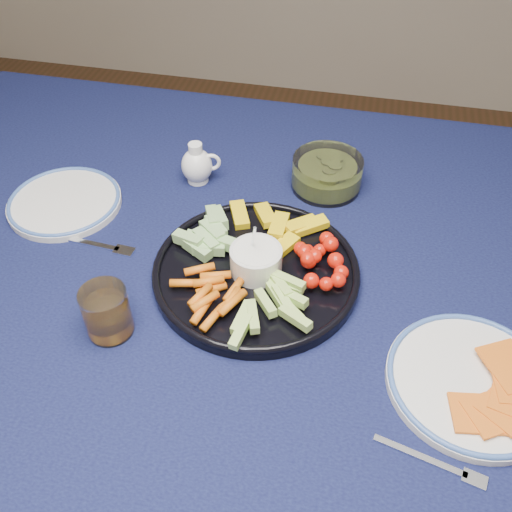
% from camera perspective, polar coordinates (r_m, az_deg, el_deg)
% --- Properties ---
extents(dining_table, '(1.67, 1.07, 0.75)m').
position_cam_1_polar(dining_table, '(1.04, 1.93, -3.85)').
color(dining_table, '#51321B').
rests_on(dining_table, ground).
extents(crudite_platter, '(0.34, 0.34, 0.11)m').
position_cam_1_polar(crudite_platter, '(0.94, -0.14, -1.20)').
color(crudite_platter, black).
rests_on(crudite_platter, dining_table).
extents(creamer_pitcher, '(0.08, 0.06, 0.09)m').
position_cam_1_polar(creamer_pitcher, '(1.14, -5.89, 9.03)').
color(creamer_pitcher, white).
rests_on(creamer_pitcher, dining_table).
extents(pickle_bowl, '(0.14, 0.14, 0.06)m').
position_cam_1_polar(pickle_bowl, '(1.13, 7.09, 8.08)').
color(pickle_bowl, white).
rests_on(pickle_bowl, dining_table).
extents(cheese_plate, '(0.24, 0.24, 0.03)m').
position_cam_1_polar(cheese_plate, '(0.86, 20.85, -11.54)').
color(cheese_plate, silver).
rests_on(cheese_plate, dining_table).
extents(juice_tumbler, '(0.07, 0.07, 0.08)m').
position_cam_1_polar(juice_tumbler, '(0.88, -14.64, -5.67)').
color(juice_tumbler, white).
rests_on(juice_tumbler, dining_table).
extents(fork_left, '(0.17, 0.03, 0.00)m').
position_cam_1_polar(fork_left, '(1.04, -15.59, 1.05)').
color(fork_left, silver).
rests_on(fork_left, dining_table).
extents(fork_right, '(0.14, 0.05, 0.00)m').
position_cam_1_polar(fork_right, '(0.80, 17.80, -19.22)').
color(fork_right, silver).
rests_on(fork_right, dining_table).
extents(side_plate_extra, '(0.21, 0.21, 0.02)m').
position_cam_1_polar(side_plate_extra, '(1.14, -18.60, 5.16)').
color(side_plate_extra, silver).
rests_on(side_plate_extra, dining_table).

